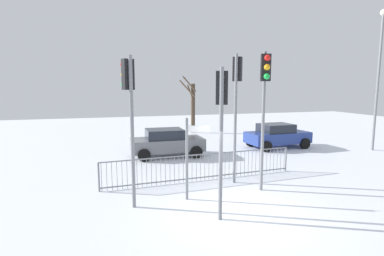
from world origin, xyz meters
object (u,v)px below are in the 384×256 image
object	(u,v)px
car_blue_mid	(277,135)
bare_tree_left	(192,106)
traffic_light_rear_left	(129,98)
street_lamp	(379,68)
traffic_light_foreground_left	(265,90)
traffic_light_foreground_right	(237,90)
traffic_light_mid_right	(222,109)
car_grey_near	(167,142)
direction_sign_post	(189,154)

from	to	relation	value
car_blue_mid	bare_tree_left	size ratio (longest dim) A/B	0.86
car_blue_mid	traffic_light_rear_left	bearing A→B (deg)	-148.01
traffic_light_rear_left	street_lamp	xyz separation A→B (m)	(14.31, 4.45, 1.40)
traffic_light_foreground_left	traffic_light_foreground_right	world-z (taller)	traffic_light_foreground_right
traffic_light_foreground_left	traffic_light_mid_right	bearing A→B (deg)	55.09
traffic_light_mid_right	car_grey_near	bearing A→B (deg)	113.93
street_lamp	bare_tree_left	distance (m)	12.83
traffic_light_foreground_left	traffic_light_mid_right	world-z (taller)	traffic_light_foreground_left
traffic_light_mid_right	direction_sign_post	bearing A→B (deg)	131.67
traffic_light_foreground_left	traffic_light_mid_right	xyz separation A→B (m)	(-2.20, -1.57, -0.48)
car_grey_near	bare_tree_left	world-z (taller)	bare_tree_left
traffic_light_rear_left	street_lamp	distance (m)	15.05
traffic_light_foreground_left	traffic_light_mid_right	distance (m)	2.75
traffic_light_foreground_right	street_lamp	distance (m)	10.74
traffic_light_mid_right	direction_sign_post	distance (m)	2.26
traffic_light_foreground_left	car_blue_mid	distance (m)	8.65
traffic_light_foreground_right	car_blue_mid	xyz separation A→B (m)	(5.21, 5.36, -2.81)
direction_sign_post	bare_tree_left	world-z (taller)	bare_tree_left
direction_sign_post	traffic_light_mid_right	bearing A→B (deg)	-50.00
direction_sign_post	car_grey_near	xyz separation A→B (m)	(0.56, 6.32, -0.76)
car_blue_mid	bare_tree_left	world-z (taller)	bare_tree_left
street_lamp	bare_tree_left	xyz separation A→B (m)	(-8.20, 9.52, -2.58)
direction_sign_post	car_grey_near	world-z (taller)	direction_sign_post
bare_tree_left	traffic_light_mid_right	bearing A→B (deg)	-103.66
traffic_light_mid_right	traffic_light_foreground_right	bearing A→B (deg)	82.83
car_blue_mid	traffic_light_foreground_left	bearing A→B (deg)	-129.30
traffic_light_foreground_right	direction_sign_post	world-z (taller)	traffic_light_foreground_right
traffic_light_mid_right	car_grey_near	size ratio (longest dim) A/B	1.10
direction_sign_post	bare_tree_left	bearing A→B (deg)	95.85
traffic_light_rear_left	bare_tree_left	xyz separation A→B (m)	(6.11, 13.96, -1.18)
traffic_light_rear_left	car_blue_mid	xyz separation A→B (m)	(9.32, 6.67, -2.60)
traffic_light_foreground_left	street_lamp	bearing A→B (deg)	-136.08
car_blue_mid	bare_tree_left	xyz separation A→B (m)	(-3.21, 7.29, 1.41)
traffic_light_mid_right	street_lamp	distance (m)	13.49
direction_sign_post	street_lamp	xyz separation A→B (m)	(12.45, 4.44, 3.24)
direction_sign_post	car_blue_mid	bearing A→B (deg)	64.56
bare_tree_left	car_grey_near	bearing A→B (deg)	-115.83
traffic_light_mid_right	bare_tree_left	bearing A→B (deg)	100.81
traffic_light_mid_right	bare_tree_left	world-z (taller)	bare_tree_left
traffic_light_foreground_left	bare_tree_left	bearing A→B (deg)	-76.85
car_grey_near	traffic_light_mid_right	bearing A→B (deg)	-90.17
traffic_light_foreground_left	direction_sign_post	bearing A→B (deg)	19.84
traffic_light_rear_left	traffic_light_foreground_right	xyz separation A→B (m)	(4.11, 1.32, 0.21)
traffic_light_foreground_left	street_lamp	world-z (taller)	street_lamp
traffic_light_rear_left	street_lamp	size ratio (longest dim) A/B	0.58
traffic_light_mid_right	traffic_light_rear_left	bearing A→B (deg)	170.92
traffic_light_rear_left	bare_tree_left	size ratio (longest dim) A/B	1.01
car_grey_near	traffic_light_rear_left	bearing A→B (deg)	-110.50
traffic_light_foreground_left	car_blue_mid	size ratio (longest dim) A/B	1.25
street_lamp	traffic_light_foreground_left	bearing A→B (deg)	-155.64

